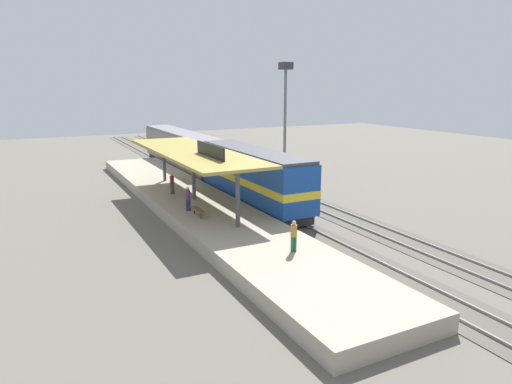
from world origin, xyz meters
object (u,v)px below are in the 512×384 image
at_px(platform_bench, 198,210).
at_px(light_mast, 285,97).
at_px(person_walking, 188,198).
at_px(person_boarding, 172,182).
at_px(person_waiting, 294,234).
at_px(passenger_carriage_single, 181,150).
at_px(locomotive, 253,177).

bearing_deg(platform_bench, light_mast, 40.60).
distance_m(person_walking, person_boarding, 5.50).
distance_m(platform_bench, person_waiting, 8.99).
xyz_separation_m(passenger_carriage_single, person_boarding, (-5.58, -14.52, -0.46)).
distance_m(locomotive, person_boarding, 6.60).
xyz_separation_m(light_mast, person_boarding, (-13.38, -4.78, -6.54)).
distance_m(passenger_carriage_single, person_walking, 20.91).
relative_size(person_waiting, person_walking, 1.00).
bearing_deg(person_walking, locomotive, 18.02).
relative_size(light_mast, person_waiting, 6.84).
bearing_deg(light_mast, person_walking, -143.63).
height_order(platform_bench, person_walking, person_walking).
xyz_separation_m(passenger_carriage_single, person_waiting, (-3.80, -30.27, -0.46)).
height_order(platform_bench, person_waiting, person_waiting).
relative_size(locomotive, passenger_carriage_single, 0.72).
distance_m(platform_bench, passenger_carriage_single, 22.41).
xyz_separation_m(locomotive, person_walking, (-6.11, -1.99, -0.56)).
relative_size(light_mast, person_boarding, 6.84).
distance_m(locomotive, person_waiting, 12.86).
xyz_separation_m(platform_bench, person_boarding, (0.42, 7.05, 0.51)).
height_order(passenger_carriage_single, light_mast, light_mast).
bearing_deg(person_walking, light_mast, 36.37).
xyz_separation_m(platform_bench, person_walking, (-0.11, 1.58, 0.51)).
bearing_deg(person_waiting, light_mast, 60.53).
height_order(platform_bench, light_mast, light_mast).
bearing_deg(person_walking, passenger_carriage_single, 72.99).
height_order(light_mast, person_waiting, light_mast).
xyz_separation_m(person_waiting, person_walking, (-2.31, 10.28, 0.00)).
relative_size(person_walking, person_boarding, 1.00).
bearing_deg(person_walking, person_waiting, -77.32).
distance_m(light_mast, person_walking, 18.48).
height_order(platform_bench, passenger_carriage_single, passenger_carriage_single).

